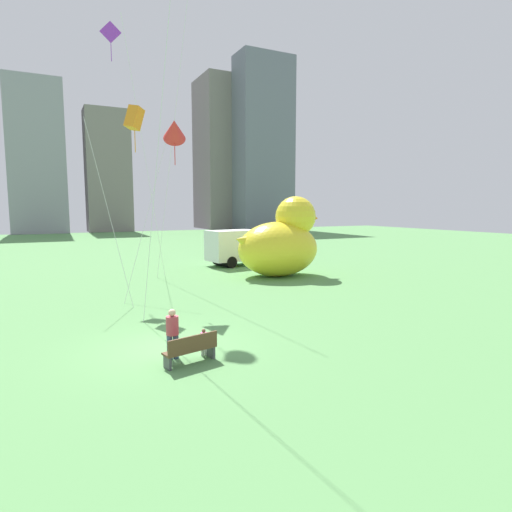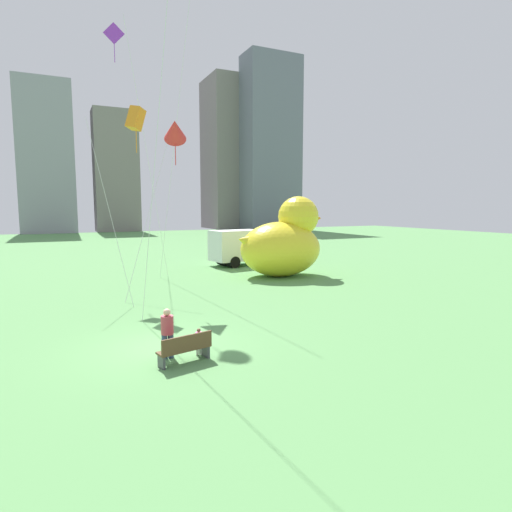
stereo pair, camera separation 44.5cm
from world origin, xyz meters
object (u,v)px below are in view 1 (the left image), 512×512
at_px(kite_red, 174,130).
at_px(kite_purple, 114,47).
at_px(person_child, 204,341).
at_px(person_adult, 172,332).
at_px(kite_orange, 134,119).
at_px(giant_inflatable_duck, 281,242).
at_px(park_bench, 191,348).
at_px(box_truck, 239,247).

distance_m(kite_red, kite_purple, 9.43).
height_order(person_child, kite_purple, kite_purple).
bearing_deg(person_adult, kite_red, 72.78).
distance_m(person_adult, kite_orange, 12.83).
relative_size(person_child, kite_red, 0.09).
height_order(person_child, kite_orange, kite_orange).
bearing_deg(giant_inflatable_duck, kite_red, -153.92).
distance_m(park_bench, kite_purple, 21.21).
bearing_deg(kite_orange, kite_purple, 89.49).
bearing_deg(kite_orange, box_truck, 41.96).
height_order(park_bench, giant_inflatable_duck, giant_inflatable_duck).
height_order(person_child, box_truck, box_truck).
bearing_deg(park_bench, kite_purple, 87.82).
xyz_separation_m(park_bench, kite_red, (2.16, 8.86, 7.96)).
bearing_deg(box_truck, kite_orange, -138.04).
xyz_separation_m(person_child, kite_orange, (-0.03, 9.93, 8.62)).
distance_m(park_bench, person_child, 0.79).
relative_size(giant_inflatable_duck, kite_orange, 0.67).
bearing_deg(giant_inflatable_duck, kite_purple, 163.10).
bearing_deg(kite_purple, person_adult, -93.69).
relative_size(person_adult, giant_inflatable_duck, 0.24).
relative_size(person_adult, kite_purple, 0.10).
relative_size(kite_orange, kite_purple, 0.62).
bearing_deg(box_truck, kite_purple, -161.89).
bearing_deg(kite_purple, kite_orange, -90.51).
bearing_deg(person_child, kite_orange, 90.16).
bearing_deg(person_child, box_truck, 62.55).
height_order(person_adult, kite_purple, kite_purple).
relative_size(box_truck, kite_red, 0.63).
relative_size(park_bench, kite_orange, 0.18).
distance_m(giant_inflatable_duck, kite_red, 11.23).
xyz_separation_m(person_adult, box_truck, (10.67, 18.55, 0.56)).
distance_m(person_child, kite_red, 11.63).
bearing_deg(giant_inflatable_duck, box_truck, 92.98).
height_order(box_truck, kite_red, kite_red).
height_order(kite_orange, kite_purple, kite_purple).
bearing_deg(kite_purple, person_child, -90.08).
bearing_deg(person_adult, park_bench, -59.75).
xyz_separation_m(giant_inflatable_duck, box_truck, (-0.32, 6.20, -0.88)).
relative_size(park_bench, kite_red, 0.19).
bearing_deg(kite_red, giant_inflatable_duck, 26.08).
distance_m(person_adult, box_truck, 21.41).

